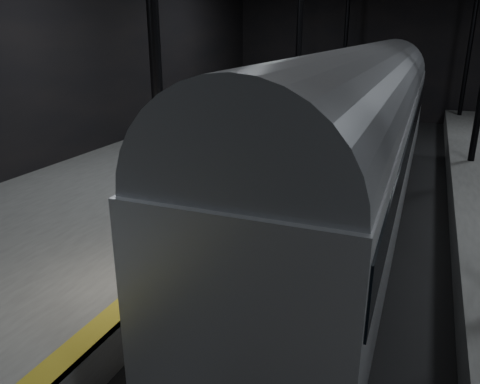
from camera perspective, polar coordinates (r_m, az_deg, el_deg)
The scene contains 6 objects.
ground at distance 14.64m, azimuth 12.55°, elevation -6.25°, with size 44.00×44.00×0.00m, color black.
platform_left at distance 17.10m, azimuth -12.83°, elevation -0.69°, with size 9.00×43.80×1.00m, color #4F4F4D.
tactile_strip at distance 15.02m, azimuth 0.56°, elevation -0.94°, with size 0.50×43.80×0.01m, color olive.
track at distance 14.61m, azimuth 12.57°, elevation -6.00°, with size 2.40×43.00×0.24m.
train at distance 15.21m, azimuth 14.48°, elevation 7.08°, with size 3.15×21.07×5.63m.
woman at distance 12.43m, azimuth -6.73°, elevation -0.99°, with size 0.66×0.44×1.82m, color tan.
Camera 1 is at (1.87, -13.15, 6.15)m, focal length 35.00 mm.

